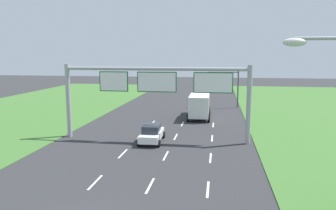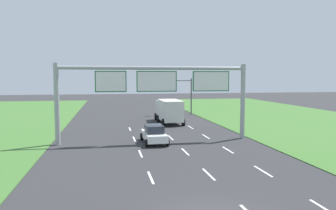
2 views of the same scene
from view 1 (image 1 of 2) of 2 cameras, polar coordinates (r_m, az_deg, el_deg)
lane_dashes_inner_left at (r=18.96m, az=-15.98°, el=-16.19°), size 0.14×44.40×0.01m
lane_dashes_inner_right at (r=17.87m, az=-5.23°, el=-17.48°), size 0.14×44.40×0.01m
car_lead_silver at (r=29.81m, az=-2.87°, el=-4.97°), size 2.11×4.25×1.60m
box_truck at (r=41.19m, az=5.52°, el=0.04°), size 2.77×7.24×2.95m
sign_gantry at (r=29.71m, az=-1.77°, el=3.13°), size 17.24×0.44×7.00m
traffic_light_mast at (r=49.29m, az=9.87°, el=4.03°), size 4.76×0.49×5.60m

